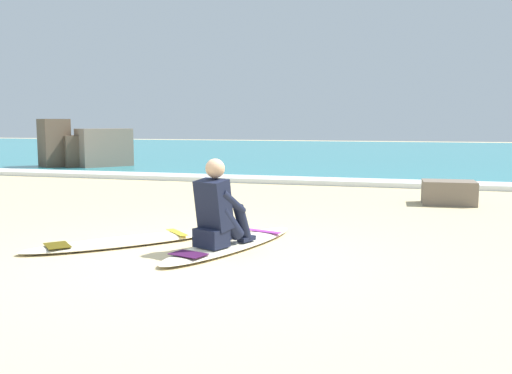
{
  "coord_description": "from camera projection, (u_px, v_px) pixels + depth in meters",
  "views": [
    {
      "loc": [
        2.09,
        -5.08,
        1.39
      ],
      "look_at": [
        0.06,
        1.89,
        0.55
      ],
      "focal_mm": 38.45,
      "sensor_mm": 36.0,
      "label": 1
    }
  ],
  "objects": [
    {
      "name": "ground_plane",
      "position": [
        198.0,
        261.0,
        5.58
      ],
      "size": [
        80.0,
        80.0,
        0.0
      ],
      "primitive_type": "plane",
      "color": "#CCB584"
    },
    {
      "name": "surfer_seated",
      "position": [
        219.0,
        212.0,
        5.94
      ],
      "size": [
        0.56,
        0.77,
        0.95
      ],
      "color": "black",
      "rests_on": "surfboard_main"
    },
    {
      "name": "surfboard_spare_near",
      "position": [
        124.0,
        241.0,
        6.35
      ],
      "size": [
        1.98,
        2.06,
        0.08
      ],
      "color": "#EFE5C6",
      "rests_on": "ground"
    },
    {
      "name": "rock_outcrop_distant",
      "position": [
        87.0,
        149.0,
        16.74
      ],
      "size": [
        2.72,
        2.15,
        1.53
      ],
      "color": "brown",
      "rests_on": "ground"
    },
    {
      "name": "surfboard_main",
      "position": [
        232.0,
        244.0,
        6.2
      ],
      "size": [
        1.18,
        2.42,
        0.08
      ],
      "color": "#EFE5C6",
      "rests_on": "ground"
    },
    {
      "name": "shoreline_rock",
      "position": [
        449.0,
        193.0,
        9.46
      ],
      "size": [
        0.91,
        0.67,
        0.41
      ],
      "primitive_type": "cube",
      "rotation": [
        0.0,
        0.0,
        1.62
      ],
      "color": "#756656",
      "rests_on": "ground"
    },
    {
      "name": "sea",
      "position": [
        369.0,
        152.0,
        25.85
      ],
      "size": [
        80.0,
        28.0,
        0.1
      ],
      "primitive_type": "cube",
      "color": "teal",
      "rests_on": "ground"
    },
    {
      "name": "breaking_foam",
      "position": [
        321.0,
        181.0,
        12.78
      ],
      "size": [
        80.0,
        0.9,
        0.11
      ],
      "primitive_type": "cube",
      "color": "white",
      "rests_on": "ground"
    }
  ]
}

